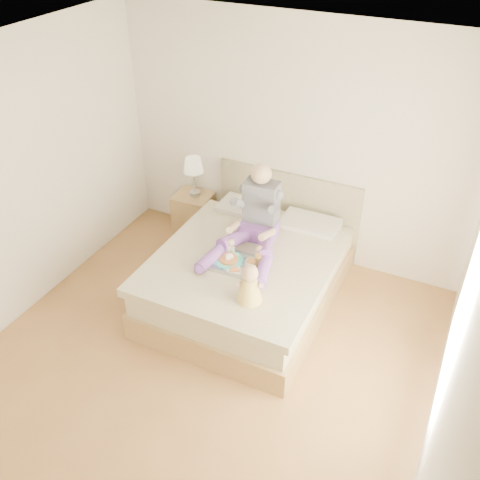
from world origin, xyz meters
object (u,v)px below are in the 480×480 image
at_px(tray, 238,262).
at_px(bed, 251,271).
at_px(adult, 255,222).
at_px(baby, 250,286).
at_px(nightstand, 194,214).

bearing_deg(tray, bed, 86.12).
bearing_deg(bed, adult, 100.58).
bearing_deg(baby, adult, 92.11).
distance_m(nightstand, baby, 2.14).
height_order(adult, baby, adult).
bearing_deg(nightstand, tray, -46.14).
height_order(bed, baby, bed).
distance_m(adult, baby, 0.89).
bearing_deg(baby, nightstand, 114.51).
distance_m(bed, tray, 0.44).
distance_m(tray, baby, 0.54).
height_order(adult, tray, adult).
bearing_deg(nightstand, adult, -33.30).
relative_size(nightstand, adult, 0.52).
height_order(bed, nightstand, bed).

